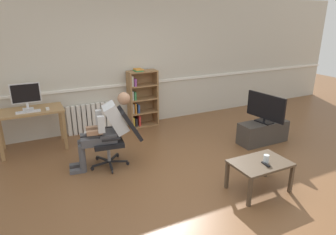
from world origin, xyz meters
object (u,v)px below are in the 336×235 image
object	(u,v)px
computer_desk	(31,116)
drinking_glass	(266,159)
radiator	(89,118)
office_chair	(118,135)
tv_screen	(266,108)
imac_monitor	(26,94)
keyboard	(28,112)
computer_mouse	(48,109)
person_seated	(106,128)
tv_stand	(263,132)
spare_remote	(266,164)
bookshelf	(141,99)
coffee_table	(260,166)

from	to	relation	value
computer_desk	drinking_glass	size ratio (longest dim) A/B	9.89
radiator	office_chair	distance (m)	1.63
tv_screen	imac_monitor	bearing A→B (deg)	58.38
computer_desk	keyboard	size ratio (longest dim) A/B	2.80
computer_mouse	person_seated	distance (m)	1.32
imac_monitor	computer_mouse	world-z (taller)	imac_monitor
imac_monitor	tv_stand	xyz separation A→B (m)	(3.97, -1.69, -0.82)
imac_monitor	tv_stand	bearing A→B (deg)	-22.98
keyboard	office_chair	distance (m)	1.67
tv_stand	radiator	bearing A→B (deg)	145.14
drinking_glass	person_seated	bearing A→B (deg)	136.05
office_chair	tv_screen	distance (m)	2.77
spare_remote	bookshelf	bearing A→B (deg)	104.62
tv_screen	spare_remote	size ratio (longest dim) A/B	5.45
computer_mouse	tv_screen	size ratio (longest dim) A/B	0.12
tv_screen	coffee_table	world-z (taller)	tv_screen
computer_mouse	spare_remote	xyz separation A→B (m)	(2.44, -2.82, -0.32)
drinking_glass	radiator	bearing A→B (deg)	117.34
imac_monitor	keyboard	bearing A→B (deg)	-91.30
computer_desk	bookshelf	distance (m)	2.22
computer_desk	bookshelf	world-z (taller)	bookshelf
computer_desk	drinking_glass	distance (m)	4.01
keyboard	spare_remote	distance (m)	3.94
computer_mouse	spare_remote	size ratio (longest dim) A/B	0.67
keyboard	tv_screen	distance (m)	4.24
computer_mouse	office_chair	xyz separation A→B (m)	(0.93, -1.11, -0.25)
imac_monitor	bookshelf	bearing A→B (deg)	5.53
tv_stand	tv_screen	xyz separation A→B (m)	(0.00, 0.00, 0.49)
office_chair	tv_screen	bearing A→B (deg)	89.80
bookshelf	spare_remote	distance (m)	3.28
computer_desk	tv_stand	distance (m)	4.29
computer_mouse	tv_screen	distance (m)	3.96
computer_desk	tv_screen	bearing A→B (deg)	-22.12
tv_screen	tv_stand	bearing A→B (deg)	90.00
keyboard	spare_remote	world-z (taller)	keyboard
keyboard	computer_mouse	bearing A→B (deg)	3.66
office_chair	person_seated	world-z (taller)	person_seated
computer_mouse	office_chair	distance (m)	1.47
drinking_glass	coffee_table	bearing A→B (deg)	141.69
radiator	coffee_table	xyz separation A→B (m)	(1.64, -3.24, 0.08)
imac_monitor	computer_mouse	size ratio (longest dim) A/B	4.92
spare_remote	radiator	bearing A→B (deg)	121.63
computer_mouse	drinking_glass	world-z (taller)	computer_mouse
imac_monitor	person_seated	xyz separation A→B (m)	(1.05, -1.28, -0.38)
drinking_glass	bookshelf	bearing A→B (deg)	100.30
office_chair	coffee_table	xyz separation A→B (m)	(1.51, -1.62, -0.14)
computer_desk	keyboard	xyz separation A→B (m)	(-0.02, -0.14, 0.13)
office_chair	coffee_table	bearing A→B (deg)	50.73
imac_monitor	drinking_glass	distance (m)	4.11
person_seated	coffee_table	xyz separation A→B (m)	(1.70, -1.65, -0.27)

